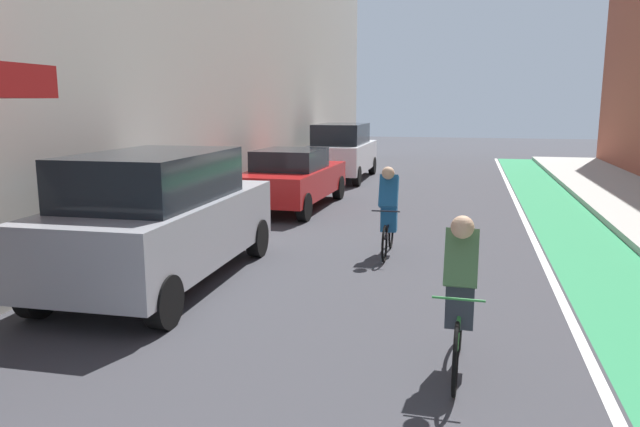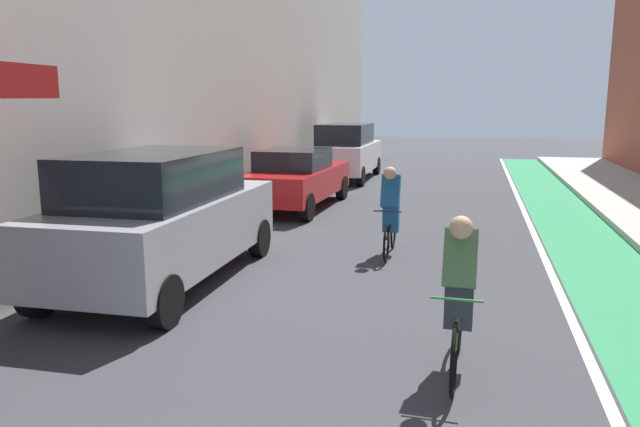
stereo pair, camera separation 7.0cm
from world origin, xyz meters
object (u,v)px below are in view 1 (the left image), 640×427
at_px(cyclist_mid, 460,289).
at_px(cyclist_trailing, 389,210).
at_px(parked_suv_silver, 161,217).
at_px(parked_suv_white, 342,151).
at_px(parked_sedan_red, 293,178).

relative_size(cyclist_mid, cyclist_trailing, 1.03).
xyz_separation_m(parked_suv_silver, parked_suv_white, (-0.00, 13.06, -0.00)).
distance_m(parked_sedan_red, parked_suv_white, 6.23).
bearing_deg(parked_suv_white, parked_sedan_red, -90.02).
bearing_deg(parked_sedan_red, parked_suv_white, 89.98).
height_order(parked_suv_silver, parked_suv_white, same).
distance_m(parked_sedan_red, cyclist_trailing, 5.28).
height_order(parked_suv_silver, parked_sedan_red, parked_suv_silver).
height_order(parked_sedan_red, parked_suv_white, parked_suv_white).
height_order(parked_suv_white, cyclist_trailing, parked_suv_white).
xyz_separation_m(parked_sedan_red, parked_suv_white, (0.00, 6.23, 0.23)).
bearing_deg(cyclist_trailing, parked_sedan_red, 125.28).
relative_size(parked_suv_silver, cyclist_mid, 2.69).
xyz_separation_m(cyclist_mid, cyclist_trailing, (-1.31, 4.53, -0.05)).
bearing_deg(parked_suv_silver, cyclist_mid, -24.74).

